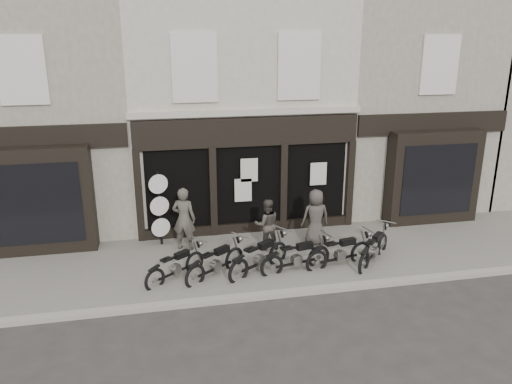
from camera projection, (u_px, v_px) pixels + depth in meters
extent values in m
plane|color=#2D2B28|center=(269.00, 274.00, 13.81)|extent=(90.00, 90.00, 0.00)
cube|color=#67635A|center=(262.00, 258.00, 14.63)|extent=(30.00, 4.20, 0.12)
cube|color=gray|center=(280.00, 294.00, 12.62)|extent=(30.00, 0.25, 0.13)
cube|color=beige|center=(232.00, 99.00, 18.18)|extent=(7.20, 6.00, 8.20)
cube|color=black|center=(248.00, 132.00, 15.50)|extent=(7.10, 0.18, 0.90)
cube|color=black|center=(248.00, 191.00, 16.14)|extent=(6.50, 0.10, 2.95)
cube|color=black|center=(249.00, 229.00, 16.46)|extent=(7.10, 0.20, 0.44)
cube|color=#B1A99A|center=(248.00, 112.00, 15.35)|extent=(7.30, 0.22, 0.18)
cube|color=beige|center=(194.00, 68.00, 14.63)|extent=(1.35, 0.12, 2.00)
cube|color=black|center=(194.00, 68.00, 14.66)|extent=(1.05, 0.06, 1.70)
cube|color=beige|center=(299.00, 67.00, 15.25)|extent=(1.35, 0.12, 2.00)
cube|color=black|center=(299.00, 67.00, 15.28)|extent=(1.05, 0.06, 1.70)
cube|color=black|center=(139.00, 197.00, 15.39)|extent=(0.22, 0.22, 3.00)
cube|color=black|center=(213.00, 192.00, 15.83)|extent=(0.22, 0.22, 3.00)
cube|color=black|center=(283.00, 188.00, 16.28)|extent=(0.22, 0.22, 3.00)
cube|color=black|center=(350.00, 184.00, 16.72)|extent=(0.22, 0.22, 3.00)
cube|color=beige|center=(249.00, 170.00, 15.75)|extent=(0.55, 0.04, 0.75)
cube|color=beige|center=(318.00, 174.00, 16.27)|extent=(0.55, 0.04, 0.75)
cube|color=beige|center=(243.00, 190.00, 15.91)|extent=(0.55, 0.04, 0.75)
cube|color=#9C9684|center=(48.00, 104.00, 16.96)|extent=(5.50, 6.00, 8.20)
cube|color=black|center=(37.00, 201.00, 14.55)|extent=(3.20, 0.70, 3.20)
cube|color=black|center=(34.00, 205.00, 14.22)|extent=(2.60, 0.06, 2.40)
cube|color=black|center=(31.00, 138.00, 14.29)|extent=(5.40, 0.16, 0.70)
cube|color=beige|center=(21.00, 70.00, 13.73)|extent=(1.30, 0.10, 1.90)
cube|color=black|center=(22.00, 70.00, 13.75)|extent=(1.00, 0.06, 1.60)
cube|color=#9C9684|center=(393.00, 95.00, 19.41)|extent=(5.50, 6.00, 8.20)
cube|color=black|center=(433.00, 177.00, 17.00)|extent=(3.20, 0.70, 3.20)
cube|color=black|center=(438.00, 180.00, 16.67)|extent=(2.60, 0.06, 2.40)
cube|color=black|center=(434.00, 123.00, 16.74)|extent=(5.40, 0.16, 0.70)
cube|color=beige|center=(440.00, 65.00, 16.18)|extent=(1.30, 0.10, 1.90)
cube|color=black|center=(439.00, 65.00, 16.21)|extent=(1.00, 0.06, 1.60)
torus|color=black|center=(195.00, 263.00, 13.78)|extent=(0.56, 0.46, 0.64)
torus|color=black|center=(155.00, 280.00, 12.80)|extent=(0.56, 0.46, 0.64)
cube|color=black|center=(176.00, 272.00, 13.30)|extent=(0.92, 0.72, 0.06)
cube|color=gray|center=(176.00, 269.00, 13.29)|extent=(0.28, 0.27, 0.25)
cube|color=black|center=(182.00, 254.00, 13.35)|extent=(0.44, 0.39, 0.16)
cube|color=black|center=(166.00, 260.00, 12.95)|extent=(0.34, 0.32, 0.06)
cylinder|color=gray|center=(199.00, 239.00, 13.74)|extent=(0.36, 0.46, 0.03)
torus|color=black|center=(234.00, 259.00, 13.97)|extent=(0.60, 0.48, 0.68)
torus|color=black|center=(195.00, 277.00, 12.93)|extent=(0.60, 0.48, 0.68)
cube|color=black|center=(215.00, 269.00, 13.46)|extent=(0.99, 0.75, 0.06)
cube|color=gray|center=(216.00, 266.00, 13.45)|extent=(0.30, 0.29, 0.26)
cube|color=black|center=(222.00, 250.00, 13.51)|extent=(0.47, 0.41, 0.17)
cube|color=black|center=(207.00, 255.00, 13.10)|extent=(0.36, 0.34, 0.06)
cylinder|color=gray|center=(239.00, 235.00, 13.92)|extent=(0.37, 0.49, 0.04)
torus|color=black|center=(278.00, 254.00, 14.23)|extent=(0.66, 0.49, 0.73)
torus|color=black|center=(238.00, 272.00, 13.17)|extent=(0.66, 0.49, 0.73)
cube|color=black|center=(259.00, 264.00, 13.71)|extent=(1.08, 0.76, 0.06)
cube|color=gray|center=(259.00, 261.00, 13.70)|extent=(0.32, 0.30, 0.28)
cube|color=black|center=(266.00, 244.00, 13.75)|extent=(0.51, 0.43, 0.18)
cube|color=black|center=(251.00, 249.00, 13.33)|extent=(0.39, 0.36, 0.06)
cylinder|color=gray|center=(283.00, 229.00, 14.18)|extent=(0.38, 0.53, 0.04)
torus|color=black|center=(319.00, 257.00, 14.06)|extent=(0.70, 0.25, 0.69)
torus|color=black|center=(272.00, 267.00, 13.47)|extent=(0.70, 0.25, 0.69)
cube|color=black|center=(296.00, 263.00, 13.78)|extent=(1.19, 0.33, 0.06)
cube|color=gray|center=(296.00, 260.00, 13.76)|extent=(0.28, 0.23, 0.26)
cube|color=black|center=(305.00, 246.00, 13.74)|extent=(0.50, 0.28, 0.17)
cube|color=black|center=(286.00, 248.00, 13.50)|extent=(0.34, 0.27, 0.06)
cylinder|color=gray|center=(326.00, 234.00, 13.95)|extent=(0.17, 0.58, 0.04)
torus|color=black|center=(361.00, 253.00, 14.35)|extent=(0.69, 0.25, 0.69)
torus|color=black|center=(317.00, 262.00, 13.76)|extent=(0.69, 0.25, 0.69)
cube|color=black|center=(339.00, 259.00, 14.07)|extent=(1.19, 0.33, 0.06)
cube|color=gray|center=(340.00, 256.00, 14.05)|extent=(0.28, 0.23, 0.26)
cube|color=black|center=(348.00, 242.00, 14.03)|extent=(0.49, 0.27, 0.17)
cube|color=black|center=(331.00, 244.00, 13.79)|extent=(0.34, 0.27, 0.06)
cylinder|color=gray|center=(368.00, 230.00, 14.24)|extent=(0.17, 0.58, 0.04)
torus|color=black|center=(382.00, 245.00, 14.87)|extent=(0.55, 0.56, 0.70)
torus|color=black|center=(364.00, 263.00, 13.68)|extent=(0.55, 0.56, 0.70)
cube|color=black|center=(373.00, 255.00, 14.29)|extent=(0.89, 0.90, 0.06)
cube|color=gray|center=(374.00, 252.00, 14.28)|extent=(0.30, 0.30, 0.27)
cube|color=black|center=(378.00, 237.00, 14.36)|extent=(0.45, 0.46, 0.17)
cube|color=black|center=(371.00, 242.00, 13.89)|extent=(0.36, 0.36, 0.06)
cylinder|color=gray|center=(386.00, 222.00, 14.85)|extent=(0.45, 0.44, 0.04)
imported|color=#48443B|center=(184.00, 219.00, 14.87)|extent=(0.83, 0.69, 1.93)
imported|color=#3F3933|center=(267.00, 224.00, 14.96)|extent=(0.77, 0.60, 1.57)
imported|color=#403A35|center=(315.00, 217.00, 15.28)|extent=(0.86, 0.56, 1.75)
cylinder|color=black|center=(162.00, 247.00, 15.52)|extent=(0.38, 0.38, 0.06)
cylinder|color=black|center=(160.00, 210.00, 15.16)|extent=(0.07, 0.07, 2.46)
cylinder|color=black|center=(158.00, 184.00, 14.87)|extent=(0.58, 0.23, 0.60)
cylinder|color=beige|center=(158.00, 184.00, 14.85)|extent=(0.57, 0.20, 0.60)
cylinder|color=black|center=(160.00, 206.00, 15.08)|extent=(0.58, 0.23, 0.60)
cylinder|color=beige|center=(160.00, 206.00, 15.06)|extent=(0.57, 0.20, 0.60)
cylinder|color=black|center=(161.00, 227.00, 15.29)|extent=(0.58, 0.23, 0.60)
cylinder|color=beige|center=(161.00, 228.00, 15.27)|extent=(0.57, 0.20, 0.60)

